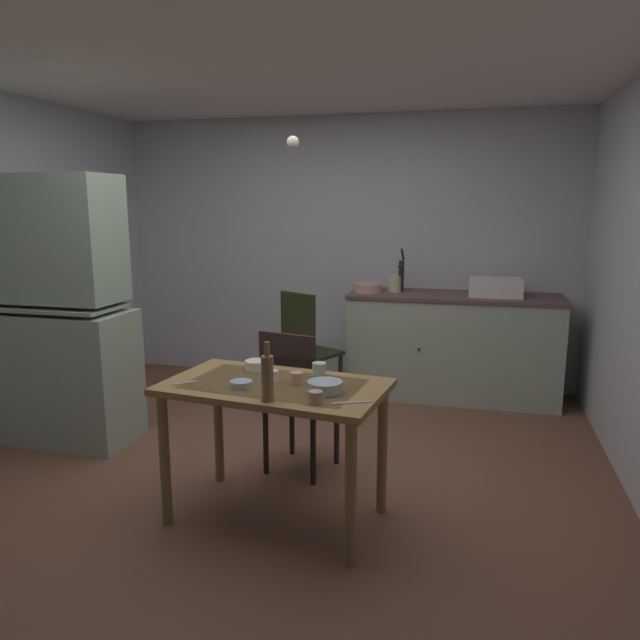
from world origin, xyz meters
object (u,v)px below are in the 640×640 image
serving_bowl_wide (257,365)px  teacup_mint (273,376)px  dining_table (275,403)px  chair_far_side (296,398)px  glass_bottle (267,377)px  chair_by_counter (307,346)px  mixing_bowl_counter (368,288)px  sink_basin (496,287)px  hutch_cabinet (57,320)px  hand_pump (401,273)px

serving_bowl_wide → teacup_mint: size_ratio=2.16×
dining_table → teacup_mint: bearing=118.6°
chair_far_side → glass_bottle: size_ratio=3.20×
chair_by_counter → glass_bottle: (0.41, -2.16, 0.38)m
dining_table → mixing_bowl_counter: bearing=88.0°
sink_basin → chair_far_side: sink_basin is taller
serving_bowl_wide → sink_basin: bearing=57.9°
hutch_cabinet → chair_far_side: 1.86m
sink_basin → dining_table: bearing=-116.2°
mixing_bowl_counter → sink_basin: bearing=2.6°
mixing_bowl_counter → chair_far_side: size_ratio=0.27×
hutch_cabinet → hand_pump: size_ratio=4.89×
hand_pump → dining_table: (-0.37, -2.45, -0.44)m
hand_pump → glass_bottle: (-0.31, -2.73, -0.21)m
hutch_cabinet → chair_by_counter: hutch_cabinet is taller
sink_basin → teacup_mint: size_ratio=7.16×
hutch_cabinet → hand_pump: bearing=38.2°
hutch_cabinet → glass_bottle: (1.93, -0.97, -0.00)m
teacup_mint → hand_pump: bearing=80.9°
dining_table → serving_bowl_wide: serving_bowl_wide is taller
dining_table → sink_basin: bearing=63.8°
dining_table → hutch_cabinet: bearing=159.6°
dining_table → chair_far_side: bearing=95.1°
teacup_mint → sink_basin: bearing=63.1°
chair_by_counter → mixing_bowl_counter: bearing=47.3°
dining_table → glass_bottle: glass_bottle is taller
teacup_mint → glass_bottle: 0.33m
sink_basin → teacup_mint: bearing=-116.9°
sink_basin → glass_bottle: 2.91m
hand_pump → chair_far_side: (-0.42, -1.88, -0.59)m
sink_basin → chair_far_side: size_ratio=0.47×
chair_by_counter → dining_table: bearing=-79.4°
teacup_mint → chair_by_counter: bearing=100.2°
sink_basin → hand_pump: hand_pump is taller
serving_bowl_wide → mixing_bowl_counter: bearing=82.8°
mixing_bowl_counter → glass_bottle: glass_bottle is taller
teacup_mint → chair_far_side: bearing=93.4°
sink_basin → serving_bowl_wide: size_ratio=3.32×
chair_by_counter → hand_pump: bearing=38.3°
sink_basin → teacup_mint: sink_basin is taller
chair_by_counter → chair_far_side: bearing=-77.1°
serving_bowl_wide → glass_bottle: size_ratio=0.45×
mixing_bowl_counter → hutch_cabinet: bearing=-139.6°
hand_pump → dining_table: hand_pump is taller
chair_far_side → hand_pump: bearing=77.5°
hutch_cabinet → dining_table: (1.87, -0.69, -0.23)m
chair_by_counter → sink_basin: bearing=18.8°
chair_far_side → sink_basin: bearing=56.1°
sink_basin → hand_pump: (-0.82, 0.05, 0.09)m
serving_bowl_wide → chair_far_side: bearing=68.6°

